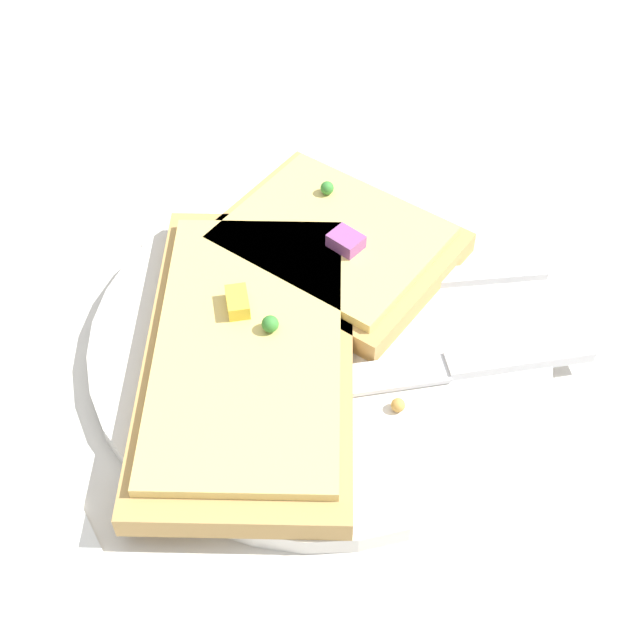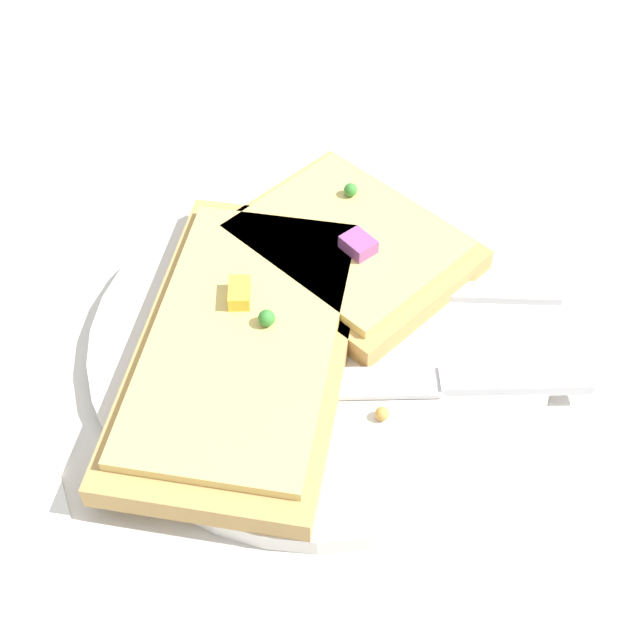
# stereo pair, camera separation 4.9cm
# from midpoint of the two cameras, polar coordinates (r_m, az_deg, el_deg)

# --- Properties ---
(ground_plane) EXTENTS (4.00, 4.00, 0.00)m
(ground_plane) POSITION_cam_midpoint_polar(r_m,az_deg,el_deg) (0.51, 2.76, -1.80)
(ground_plane) COLOR beige
(plate) EXTENTS (0.26, 0.26, 0.01)m
(plate) POSITION_cam_midpoint_polar(r_m,az_deg,el_deg) (0.50, 2.79, -1.36)
(plate) COLOR silver
(plate) RESTS_ON ground
(fork) EXTENTS (0.11, 0.21, 0.01)m
(fork) POSITION_cam_midpoint_polar(r_m,az_deg,el_deg) (0.52, 4.89, 1.54)
(fork) COLOR silver
(fork) RESTS_ON plate
(knife) EXTENTS (0.09, 0.21, 0.01)m
(knife) POSITION_cam_midpoint_polar(r_m,az_deg,el_deg) (0.48, 9.53, -4.11)
(knife) COLOR silver
(knife) RESTS_ON plate
(pizza_slice_main) EXTENTS (0.24, 0.20, 0.03)m
(pizza_slice_main) POSITION_cam_midpoint_polar(r_m,az_deg,el_deg) (0.48, -1.94, -1.66)
(pizza_slice_main) COLOR tan
(pizza_slice_main) RESTS_ON plate
(pizza_slice_corner) EXTENTS (0.17, 0.15, 0.03)m
(pizza_slice_corner) POSITION_cam_midpoint_polar(r_m,az_deg,el_deg) (0.53, 4.40, 4.56)
(pizza_slice_corner) COLOR tan
(pizza_slice_corner) RESTS_ON plate
(crumb_scatter) EXTENTS (0.17, 0.13, 0.01)m
(crumb_scatter) POSITION_cam_midpoint_polar(r_m,az_deg,el_deg) (0.50, 2.92, 0.09)
(crumb_scatter) COLOR #C39246
(crumb_scatter) RESTS_ON plate
(napkin) EXTENTS (0.12, 0.07, 0.01)m
(napkin) POSITION_cam_midpoint_polar(r_m,az_deg,el_deg) (0.44, -16.69, -16.67)
(napkin) COLOR white
(napkin) RESTS_ON ground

